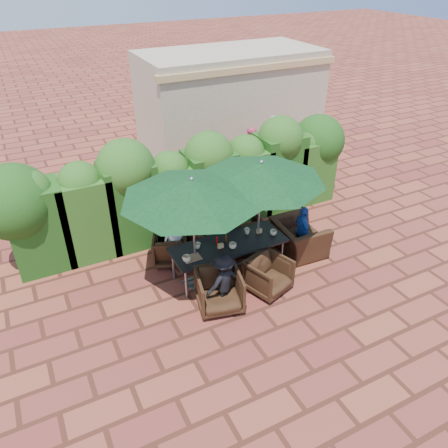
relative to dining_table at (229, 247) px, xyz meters
name	(u,v)px	position (x,y,z in m)	size (l,w,h in m)	color
ground	(235,277)	(0.05, -0.22, -0.68)	(80.00, 80.00, 0.00)	brown
dining_table	(229,247)	(0.00, 0.00, 0.00)	(2.44, 0.90, 0.75)	black
umbrella_left	(192,189)	(-0.77, -0.02, 1.54)	(2.73, 2.73, 2.46)	gray
umbrella_right	(261,172)	(0.75, 0.06, 1.54)	(2.62, 2.62, 2.46)	gray
chair_far_left	(171,247)	(-0.95, 0.94, -0.29)	(0.74, 0.69, 0.76)	black
chair_far_mid	(207,237)	(-0.09, 0.88, -0.25)	(0.83, 0.78, 0.86)	black
chair_far_right	(245,229)	(0.88, 0.87, -0.30)	(0.73, 0.68, 0.75)	black
chair_near_left	(219,289)	(-0.65, -0.86, -0.25)	(0.84, 0.78, 0.86)	black
chair_near_right	(268,274)	(0.46, -0.86, -0.28)	(0.78, 0.73, 0.80)	black
chair_end_right	(299,233)	(1.79, -0.02, -0.17)	(1.17, 0.76, 1.02)	black
adult_far_left	(174,240)	(-0.88, 0.88, -0.10)	(0.57, 0.34, 1.15)	white
adult_far_mid	(209,229)	(-0.04, 0.89, -0.06)	(0.44, 0.36, 1.23)	#2050AE
adult_far_right	(238,216)	(0.76, 1.01, 0.01)	(0.66, 0.40, 1.37)	black
adult_near_left	(223,281)	(-0.56, -0.87, -0.08)	(0.76, 0.35, 1.19)	black
adult_end_right	(302,230)	(1.84, -0.05, -0.09)	(0.68, 0.34, 1.17)	#2050AE
child_left	(190,238)	(-0.42, 1.09, -0.30)	(0.27, 0.22, 0.76)	#F05485
child_right	(227,228)	(0.49, 1.05, -0.26)	(0.30, 0.24, 0.82)	#7B4AA1
pedestrian_a	(213,159)	(1.50, 3.86, 0.18)	(1.60, 0.57, 1.72)	#238038
pedestrian_b	(250,152)	(2.84, 4.07, 0.08)	(0.73, 0.45, 1.52)	#F05485
pedestrian_c	(275,143)	(3.76, 4.15, 0.18)	(1.10, 0.50, 1.72)	gray
cup_a	(187,259)	(-1.01, -0.17, 0.14)	(0.16, 0.16, 0.13)	beige
cup_b	(198,246)	(-0.64, 0.14, 0.13)	(0.13, 0.13, 0.12)	beige
cup_c	(233,246)	(0.00, -0.18, 0.14)	(0.16, 0.16, 0.12)	beige
cup_d	(247,231)	(0.53, 0.17, 0.13)	(0.13, 0.13, 0.12)	beige
cup_e	(273,233)	(1.01, -0.13, 0.13)	(0.14, 0.14, 0.11)	beige
ketchup_bottle	(217,240)	(-0.22, 0.11, 0.16)	(0.04, 0.04, 0.17)	#B20C0A
sauce_bottle	(226,238)	(-0.01, 0.09, 0.16)	(0.04, 0.04, 0.17)	#4C230C
serving_tray	(192,258)	(-0.88, -0.13, 0.08)	(0.35, 0.25, 0.02)	#996A4A
number_block_left	(221,246)	(-0.22, -0.06, 0.12)	(0.12, 0.06, 0.10)	tan
number_block_right	(259,231)	(0.78, 0.07, 0.12)	(0.12, 0.06, 0.10)	tan
hedge_wall	(183,180)	(-0.12, 2.10, 0.65)	(9.10, 1.60, 2.57)	#14330E
building	(230,99)	(3.55, 6.77, 0.93)	(6.20, 3.08, 3.20)	#BDAA8C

